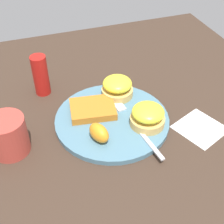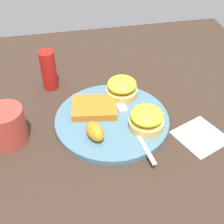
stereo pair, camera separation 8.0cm
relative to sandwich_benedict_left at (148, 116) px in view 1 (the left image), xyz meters
The scene contains 10 objects.
ground_plane 0.10m from the sandwich_benedict_left, 33.74° to the right, with size 1.10×1.10×0.00m, color #38281E.
plate 0.10m from the sandwich_benedict_left, 33.74° to the right, with size 0.30×0.30×0.01m, color slate.
sandwich_benedict_left is the anchor object (origin of this frame).
sandwich_benedict_right 0.14m from the sandwich_benedict_left, 77.49° to the right, with size 0.09×0.09×0.06m.
hashbrown_patty 0.15m from the sandwich_benedict_left, 37.77° to the right, with size 0.12×0.09×0.02m, color #BA6A1F.
orange_wedge 0.13m from the sandwich_benedict_left, ahead, with size 0.06×0.04×0.04m, color orange.
fork 0.04m from the sandwich_benedict_left, 21.67° to the right, with size 0.05×0.24×0.00m.
cup 0.34m from the sandwich_benedict_left, ahead, with size 0.12×0.09×0.09m.
napkin 0.14m from the sandwich_benedict_left, 159.88° to the left, with size 0.11×0.11×0.00m, color white.
condiment_bottle 0.33m from the sandwich_benedict_left, 46.75° to the right, with size 0.04×0.04×0.12m, color #B21914.
Camera 1 is at (0.20, 0.57, 0.55)m, focal length 50.00 mm.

